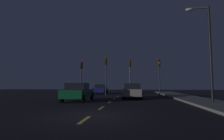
{
  "coord_description": "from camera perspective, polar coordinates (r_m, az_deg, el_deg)",
  "views": [
    {
      "loc": [
        1.97,
        -8.34,
        1.4
      ],
      "look_at": [
        -0.81,
        14.71,
        3.34
      ],
      "focal_mm": 28.77,
      "sensor_mm": 36.0,
      "label": 1
    }
  ],
  "objects": [
    {
      "name": "traffic_signal_center_left",
      "position": [
        23.95,
        -2.0,
        0.25
      ],
      "size": [
        0.32,
        0.38,
        4.99
      ],
      "color": "#2D2D30",
      "rests_on": "ground_plane"
    },
    {
      "name": "lane_stripe_third",
      "position": [
        14.93,
        -0.75,
        -10.13
      ],
      "size": [
        0.16,
        1.6,
        0.01
      ],
      "primitive_type": "cube",
      "color": "#EACC4C",
      "rests_on": "ground_plane"
    },
    {
      "name": "traffic_signal_far_left",
      "position": [
        24.67,
        -9.77,
        -0.57
      ],
      "size": [
        0.32,
        0.38,
        4.51
      ],
      "color": "#2D2D30",
      "rests_on": "ground_plane"
    },
    {
      "name": "car_adjacent_lane",
      "position": [
        16.19,
        -10.77,
        -6.83
      ],
      "size": [
        2.02,
        4.32,
        1.57
      ],
      "color": "#0F4C2D",
      "rests_on": "ground_plane"
    },
    {
      "name": "lane_stripe_fifth",
      "position": [
        22.47,
        1.86,
        -8.33
      ],
      "size": [
        0.16,
        1.6,
        0.01
      ],
      "primitive_type": "cube",
      "color": "#EACC4C",
      "rests_on": "ground_plane"
    },
    {
      "name": "lane_stripe_nearest",
      "position": [
        7.53,
        -8.74,
        -15.38
      ],
      "size": [
        0.16,
        1.6,
        0.01
      ],
      "primitive_type": "cube",
      "color": "#EACC4C",
      "rests_on": "ground_plane"
    },
    {
      "name": "lane_stripe_fourth",
      "position": [
        18.69,
        0.82,
        -9.05
      ],
      "size": [
        0.16,
        1.6,
        0.01
      ],
      "primitive_type": "cube",
      "color": "#EACC4C",
      "rests_on": "ground_plane"
    },
    {
      "name": "car_oncoming_far",
      "position": [
        28.52,
        -3.68,
        -6.05
      ],
      "size": [
        1.94,
        3.93,
        1.5
      ],
      "color": "navy",
      "rests_on": "ground_plane"
    },
    {
      "name": "lane_stripe_second",
      "position": [
        11.2,
        -3.39,
        -11.92
      ],
      "size": [
        0.16,
        1.6,
        0.01
      ],
      "primitive_type": "cube",
      "color": "#EACC4C",
      "rests_on": "ground_plane"
    },
    {
      "name": "ground_plane",
      "position": [
        15.53,
        -0.45,
        -9.94
      ],
      "size": [
        80.0,
        80.0,
        0.0
      ],
      "primitive_type": "plane",
      "color": "black"
    },
    {
      "name": "street_lamp_right",
      "position": [
        15.61,
        27.84,
        7.17
      ],
      "size": [
        1.81,
        0.36,
        7.49
      ],
      "color": "black",
      "rests_on": "ground_plane"
    },
    {
      "name": "sidewalk_curb_right",
      "position": [
        16.35,
        26.96,
        -8.9
      ],
      "size": [
        3.0,
        40.0,
        0.15
      ],
      "primitive_type": "cube",
      "color": "gray",
      "rests_on": "ground_plane"
    },
    {
      "name": "car_stopped_ahead",
      "position": [
        18.89,
        6.63,
        -6.6
      ],
      "size": [
        2.01,
        4.28,
        1.56
      ],
      "color": "gray",
      "rests_on": "ground_plane"
    },
    {
      "name": "traffic_signal_center_right",
      "position": [
        23.65,
        5.73,
        -0.12
      ],
      "size": [
        0.32,
        0.38,
        4.71
      ],
      "color": "#4C4C51",
      "rests_on": "ground_plane"
    },
    {
      "name": "traffic_signal_far_right",
      "position": [
        23.87,
        14.77,
        -0.07
      ],
      "size": [
        0.32,
        0.38,
        4.68
      ],
      "color": "#2D2D30",
      "rests_on": "ground_plane"
    }
  ]
}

